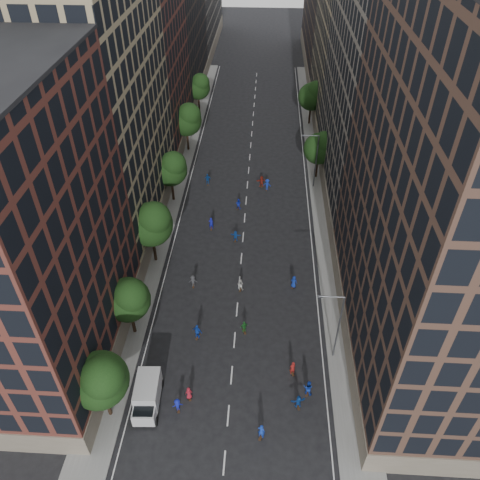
% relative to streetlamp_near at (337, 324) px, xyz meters
% --- Properties ---
extents(ground, '(240.00, 240.00, 0.00)m').
position_rel_streetlamp_near_xyz_m(ground, '(-10.37, 28.00, -5.17)').
color(ground, black).
rests_on(ground, ground).
extents(sidewalk_left, '(4.00, 105.00, 0.15)m').
position_rel_streetlamp_near_xyz_m(sidewalk_left, '(-22.37, 35.50, -5.09)').
color(sidewalk_left, slate).
rests_on(sidewalk_left, ground).
extents(sidewalk_right, '(4.00, 105.00, 0.15)m').
position_rel_streetlamp_near_xyz_m(sidewalk_right, '(1.63, 35.50, -5.09)').
color(sidewalk_right, slate).
rests_on(sidewalk_right, ground).
extents(bldg_left_a, '(14.00, 22.00, 30.00)m').
position_rel_streetlamp_near_xyz_m(bldg_left_a, '(-29.37, -1.00, 9.83)').
color(bldg_left_a, '#592A22').
rests_on(bldg_left_a, ground).
extents(bldg_left_b, '(14.00, 26.00, 34.00)m').
position_rel_streetlamp_near_xyz_m(bldg_left_b, '(-29.37, 23.00, 11.83)').
color(bldg_left_b, '#978663').
rests_on(bldg_left_b, ground).
extents(bldg_left_c, '(14.00, 20.00, 28.00)m').
position_rel_streetlamp_near_xyz_m(bldg_left_c, '(-29.37, 46.00, 8.83)').
color(bldg_left_c, '#592A22').
rests_on(bldg_left_c, ground).
extents(bldg_left_d, '(14.00, 28.00, 32.00)m').
position_rel_streetlamp_near_xyz_m(bldg_left_d, '(-29.37, 70.00, 10.83)').
color(bldg_left_d, '#2B211C').
rests_on(bldg_left_d, ground).
extents(bldg_right_a, '(14.00, 30.00, 36.00)m').
position_rel_streetlamp_near_xyz_m(bldg_right_a, '(8.63, 3.00, 12.83)').
color(bldg_right_a, '#4C3328').
rests_on(bldg_right_a, ground).
extents(bldg_right_b, '(14.00, 28.00, 33.00)m').
position_rel_streetlamp_near_xyz_m(bldg_right_b, '(8.63, 32.00, 11.33)').
color(bldg_right_b, '#6F665B').
rests_on(bldg_right_b, ground).
extents(bldg_right_c, '(14.00, 26.00, 35.00)m').
position_rel_streetlamp_near_xyz_m(bldg_right_c, '(8.63, 59.00, 12.33)').
color(bldg_right_c, '#978663').
rests_on(bldg_right_c, ground).
extents(tree_left_0, '(5.20, 5.20, 8.83)m').
position_rel_streetlamp_near_xyz_m(tree_left_0, '(-21.38, -8.15, 0.79)').
color(tree_left_0, black).
rests_on(tree_left_0, ground).
extents(tree_left_1, '(4.80, 4.80, 8.21)m').
position_rel_streetlamp_near_xyz_m(tree_left_1, '(-21.39, 1.86, 0.38)').
color(tree_left_1, black).
rests_on(tree_left_1, ground).
extents(tree_left_2, '(5.60, 5.60, 9.45)m').
position_rel_streetlamp_near_xyz_m(tree_left_2, '(-21.36, 13.83, 1.19)').
color(tree_left_2, black).
rests_on(tree_left_2, ground).
extents(tree_left_3, '(5.00, 5.00, 8.58)m').
position_rel_streetlamp_near_xyz_m(tree_left_3, '(-21.38, 27.85, 0.65)').
color(tree_left_3, black).
rests_on(tree_left_3, ground).
extents(tree_left_4, '(5.40, 5.40, 9.08)m').
position_rel_streetlamp_near_xyz_m(tree_left_4, '(-21.37, 43.84, 0.93)').
color(tree_left_4, black).
rests_on(tree_left_4, ground).
extents(tree_left_5, '(4.80, 4.80, 8.33)m').
position_rel_streetlamp_near_xyz_m(tree_left_5, '(-21.39, 59.86, 0.51)').
color(tree_left_5, black).
rests_on(tree_left_5, ground).
extents(tree_right_a, '(5.00, 5.00, 8.39)m').
position_rel_streetlamp_near_xyz_m(tree_right_a, '(1.02, 35.85, 0.46)').
color(tree_right_a, black).
rests_on(tree_right_a, ground).
extents(tree_right_b, '(5.20, 5.20, 8.83)m').
position_rel_streetlamp_near_xyz_m(tree_right_b, '(1.02, 55.85, 0.79)').
color(tree_right_b, black).
rests_on(tree_right_b, ground).
extents(streetlamp_near, '(2.64, 0.22, 9.06)m').
position_rel_streetlamp_near_xyz_m(streetlamp_near, '(0.00, 0.00, 0.00)').
color(streetlamp_near, '#595B60').
rests_on(streetlamp_near, ground).
extents(streetlamp_far, '(2.64, 0.22, 9.06)m').
position_rel_streetlamp_near_xyz_m(streetlamp_far, '(0.00, 33.00, 0.00)').
color(streetlamp_far, '#595B60').
rests_on(streetlamp_far, ground).
extents(cargo_van, '(2.60, 5.12, 2.66)m').
position_rel_streetlamp_near_xyz_m(cargo_van, '(-18.17, -6.69, -3.77)').
color(cargo_van, silver).
rests_on(cargo_van, ground).
extents(skater_0, '(0.90, 0.69, 1.66)m').
position_rel_streetlamp_near_xyz_m(skater_0, '(-18.54, -4.51, -4.34)').
color(skater_0, '#1422A8').
rests_on(skater_0, ground).
extents(skater_1, '(0.80, 0.66, 1.88)m').
position_rel_streetlamp_near_xyz_m(skater_1, '(-7.20, -9.43, -4.23)').
color(skater_1, '#1434A6').
rests_on(skater_1, ground).
extents(skater_2, '(1.09, 0.96, 1.87)m').
position_rel_streetlamp_near_xyz_m(skater_2, '(-2.72, -4.68, -4.23)').
color(skater_2, '#1536AC').
rests_on(skater_2, ground).
extents(skater_3, '(1.12, 0.85, 1.53)m').
position_rel_streetlamp_near_xyz_m(skater_3, '(-15.22, -7.16, -4.40)').
color(skater_3, '#141DA3').
rests_on(skater_3, ground).
extents(skater_4, '(1.24, 0.86, 1.95)m').
position_rel_streetlamp_near_xyz_m(skater_4, '(-14.44, 1.61, -4.19)').
color(skater_4, '#163FB3').
rests_on(skater_4, ground).
extents(skater_5, '(1.55, 0.86, 1.59)m').
position_rel_streetlamp_near_xyz_m(skater_5, '(-3.72, -6.17, -4.37)').
color(skater_5, '#124198').
rests_on(skater_5, ground).
extents(skater_6, '(0.85, 0.70, 1.50)m').
position_rel_streetlamp_near_xyz_m(skater_6, '(-14.33, -5.83, -4.42)').
color(skater_6, '#A51B2B').
rests_on(skater_6, ground).
extents(skater_7, '(0.75, 0.64, 1.74)m').
position_rel_streetlamp_near_xyz_m(skater_7, '(-4.17, -2.42, -4.30)').
color(skater_7, maroon).
rests_on(skater_7, ground).
extents(skater_8, '(0.85, 0.71, 1.59)m').
position_rel_streetlamp_near_xyz_m(skater_8, '(-10.15, 9.26, -4.37)').
color(skater_8, silver).
rests_on(skater_8, ground).
extents(skater_9, '(1.12, 0.71, 1.65)m').
position_rel_streetlamp_near_xyz_m(skater_9, '(-16.01, 9.54, -4.34)').
color(skater_9, '#393A3E').
rests_on(skater_9, ground).
extents(skater_10, '(1.02, 0.71, 1.60)m').
position_rel_streetlamp_near_xyz_m(skater_10, '(-9.36, 2.71, -4.37)').
color(skater_10, '#206C26').
rests_on(skater_10, ground).
extents(skater_11, '(1.51, 0.69, 1.57)m').
position_rel_streetlamp_near_xyz_m(skater_11, '(-11.37, 18.68, -4.38)').
color(skater_11, '#13429D').
rests_on(skater_11, ground).
extents(skater_12, '(0.97, 0.82, 1.68)m').
position_rel_streetlamp_near_xyz_m(skater_12, '(-3.65, 10.10, -4.33)').
color(skater_12, navy).
rests_on(skater_12, ground).
extents(skater_13, '(0.70, 0.47, 1.91)m').
position_rel_streetlamp_near_xyz_m(skater_13, '(-14.99, 21.09, -4.21)').
color(skater_13, '#1319A0').
rests_on(skater_13, ground).
extents(skater_14, '(0.99, 0.89, 1.69)m').
position_rel_streetlamp_near_xyz_m(skater_14, '(-11.44, 26.31, -4.33)').
color(skater_14, '#1527B0').
rests_on(skater_14, ground).
extents(skater_15, '(1.34, 0.97, 1.87)m').
position_rel_streetlamp_near_xyz_m(skater_15, '(-7.19, 31.71, -4.23)').
color(skater_15, '#1430A6').
rests_on(skater_15, ground).
extents(skater_16, '(1.13, 0.53, 1.88)m').
position_rel_streetlamp_near_xyz_m(skater_16, '(-16.77, 32.72, -4.23)').
color(skater_16, '#124295').
rests_on(skater_16, ground).
extents(skater_17, '(1.79, 0.81, 1.86)m').
position_rel_streetlamp_near_xyz_m(skater_17, '(-8.10, 32.56, -4.24)').
color(skater_17, maroon).
rests_on(skater_17, ground).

